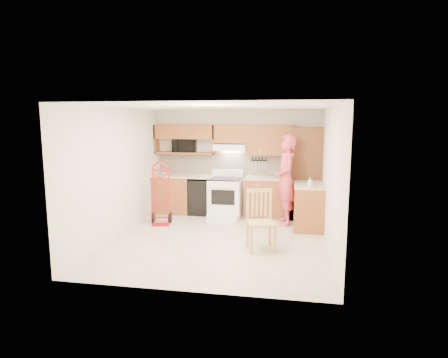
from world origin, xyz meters
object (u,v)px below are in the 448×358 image
(hand_truck, at_px, (161,196))
(dining_chair, at_px, (261,221))
(microwave, at_px, (185,146))
(person, at_px, (286,180))
(range, at_px, (225,195))

(hand_truck, distance_m, dining_chair, 2.62)
(microwave, height_order, person, person)
(person, bearing_deg, range, -112.81)
(hand_truck, height_order, dining_chair, hand_truck)
(range, relative_size, hand_truck, 0.88)
(person, bearing_deg, dining_chair, -23.31)
(hand_truck, bearing_deg, person, -1.29)
(microwave, xyz_separation_m, dining_chair, (2.09, -2.51, -1.12))
(hand_truck, bearing_deg, microwave, 68.86)
(person, xyz_separation_m, dining_chair, (-0.38, -1.77, -0.46))
(dining_chair, bearing_deg, range, 100.20)
(person, xyz_separation_m, hand_truck, (-2.68, -0.50, -0.36))
(microwave, bearing_deg, range, -28.52)
(range, xyz_separation_m, dining_chair, (1.01, -2.06, -0.02))
(microwave, distance_m, range, 1.60)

